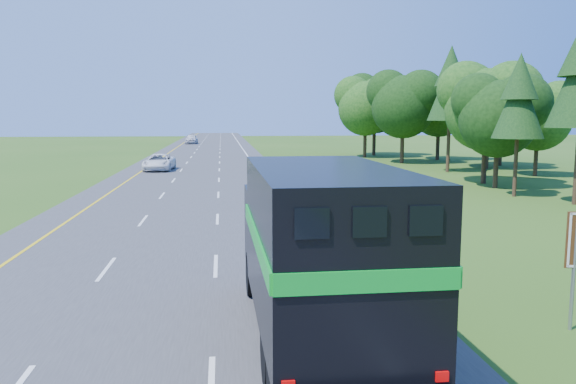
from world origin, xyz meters
name	(u,v)px	position (x,y,z in m)	size (l,w,h in m)	color
road	(201,167)	(0.00, 50.00, 0.02)	(15.00, 260.00, 0.04)	#38383A
lane_markings	(201,167)	(0.00, 50.00, 0.04)	(11.15, 260.00, 0.01)	yellow
tree_wall_right	(558,105)	(26.00, 30.00, 6.00)	(16.00, 100.00, 12.00)	#113A0F
horse_truck	(319,250)	(4.19, 3.94, 2.21)	(3.01, 9.21, 4.06)	black
white_suv	(159,162)	(-3.92, 47.15, 0.82)	(2.58, 5.60, 1.56)	white
far_car	(192,139)	(-3.69, 102.70, 0.93)	(2.10, 5.22, 1.78)	silver
delineator	(410,234)	(9.32, 12.69, 0.60)	(0.09, 0.05, 1.12)	orange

